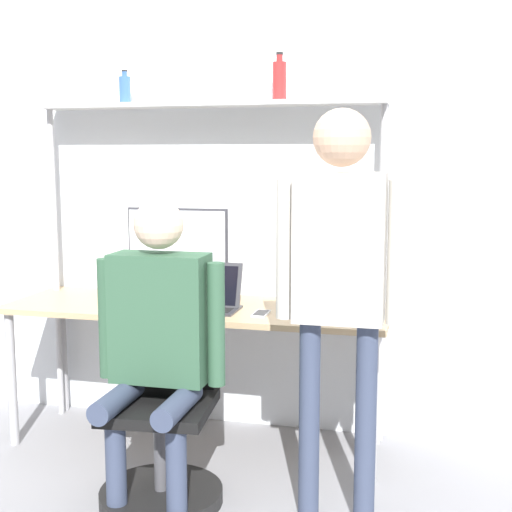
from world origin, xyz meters
The scene contains 12 objects.
ground_plane centered at (0.00, 0.00, 0.00)m, with size 12.00×12.00×0.00m, color gray.
wall_back centered at (0.00, 0.72, 1.35)m, with size 8.00×0.06×2.70m.
desk centered at (0.00, 0.36, 0.69)m, with size 2.04×0.67×0.77m.
shelf_unit centered at (0.00, 0.57, 1.56)m, with size 1.94×0.23×1.85m.
monitor centered at (-0.17, 0.52, 1.05)m, with size 0.58×0.20×0.51m.
laptop centered at (0.08, 0.29, 0.83)m, with size 0.35×0.24×0.24m.
cell_phone centered at (0.39, 0.22, 0.77)m, with size 0.07×0.15×0.01m.
office_chair centered at (0.05, -0.30, 0.28)m, with size 0.56×0.56×0.92m.
person_seated centered at (0.05, -0.34, 0.81)m, with size 0.59×0.47×1.37m.
person_standing centered at (0.84, -0.29, 1.13)m, with size 0.54×0.24×1.75m.
bottle_blue centered at (-0.48, 0.57, 1.93)m, with size 0.06×0.06×0.18m.
bottle_red centered at (0.40, 0.57, 1.95)m, with size 0.07×0.07×0.25m.
Camera 1 is at (1.20, -3.20, 1.56)m, focal length 50.00 mm.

